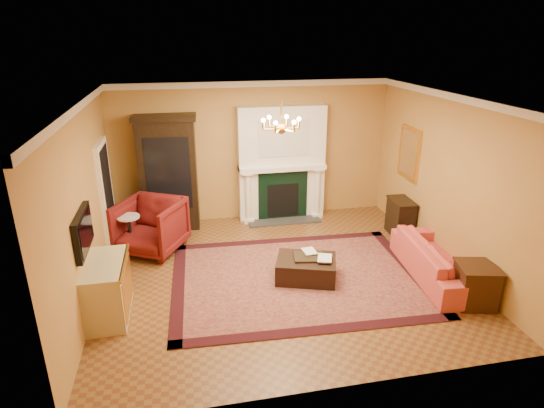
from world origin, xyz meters
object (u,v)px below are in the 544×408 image
object	(u,v)px
commode	(108,289)
console_table	(400,218)
wingback_armchair	(150,224)
end_table	(475,286)
china_cabinet	(169,176)
pedestal_table	(130,232)
coral_sofa	(438,254)
leather_ottoman	(306,269)

from	to	relation	value
commode	console_table	size ratio (longest dim) A/B	1.57
wingback_armchair	end_table	size ratio (longest dim) A/B	1.78
china_cabinet	pedestal_table	size ratio (longest dim) A/B	3.05
china_cabinet	pedestal_table	bearing A→B (deg)	-120.33
coral_sofa	console_table	distance (m)	1.76
china_cabinet	leather_ottoman	bearing A→B (deg)	-46.88
china_cabinet	commode	world-z (taller)	china_cabinet
end_table	leather_ottoman	world-z (taller)	end_table
china_cabinet	leather_ottoman	xyz separation A→B (m)	(2.22, -2.73, -0.95)
commode	end_table	world-z (taller)	commode
commode	end_table	bearing A→B (deg)	-8.90
china_cabinet	leather_ottoman	distance (m)	3.64
pedestal_table	console_table	xyz separation A→B (m)	(5.36, -0.24, -0.07)
china_cabinet	wingback_armchair	world-z (taller)	china_cabinet
china_cabinet	console_table	bearing A→B (deg)	-12.41
pedestal_table	leather_ottoman	size ratio (longest dim) A/B	0.77
commode	coral_sofa	xyz separation A→B (m)	(5.33, 0.02, 0.00)
end_table	console_table	world-z (taller)	console_table
china_cabinet	wingback_armchair	distance (m)	1.31
china_cabinet	commode	bearing A→B (deg)	-102.25
end_table	coral_sofa	bearing A→B (deg)	97.85
coral_sofa	console_table	world-z (taller)	coral_sofa
commode	leather_ottoman	distance (m)	3.16
wingback_armchair	leather_ottoman	world-z (taller)	wingback_armchair
commode	end_table	size ratio (longest dim) A/B	1.82
coral_sofa	pedestal_table	bearing A→B (deg)	74.56
china_cabinet	wingback_armchair	size ratio (longest dim) A/B	2.05
leather_ottoman	commode	bearing A→B (deg)	-154.27
wingback_armchair	commode	distance (m)	2.09
commode	end_table	xyz separation A→B (m)	(5.45, -0.86, -0.11)
pedestal_table	end_table	bearing A→B (deg)	-28.36
end_table	leather_ottoman	distance (m)	2.64
pedestal_table	coral_sofa	world-z (taller)	coral_sofa
pedestal_table	console_table	world-z (taller)	pedestal_table
pedestal_table	leather_ottoman	xyz separation A→B (m)	(2.98, -1.61, -0.24)
wingback_armchair	coral_sofa	xyz separation A→B (m)	(4.80, -2.00, -0.13)
coral_sofa	leather_ottoman	size ratio (longest dim) A/B	2.23
leather_ottoman	console_table	bearing A→B (deg)	48.41
commode	wingback_armchair	bearing A→B (deg)	75.26
end_table	china_cabinet	bearing A→B (deg)	138.78
end_table	leather_ottoman	xyz separation A→B (m)	(-2.32, 1.25, -0.12)
pedestal_table	commode	xyz separation A→B (m)	(-0.15, -2.01, -0.01)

